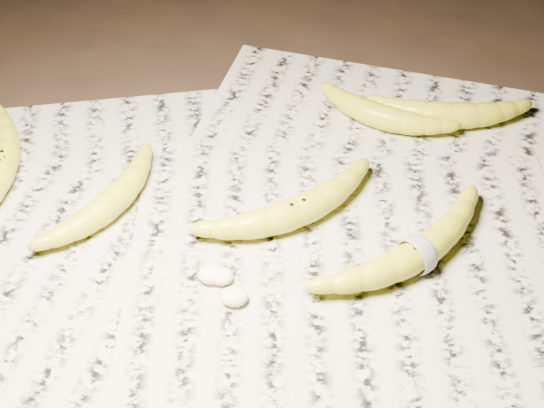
{
  "coord_description": "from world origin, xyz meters",
  "views": [
    {
      "loc": [
        0.0,
        -0.64,
        0.71
      ],
      "look_at": [
        0.01,
        0.02,
        0.05
      ],
      "focal_mm": 50.0,
      "sensor_mm": 36.0,
      "label": 1
    }
  ],
  "objects_px": {
    "banana_center": "(296,210)",
    "banana_left_b": "(111,201)",
    "banana_taped": "(418,252)",
    "banana_left_a": "(1,164)",
    "banana_upper_b": "(380,114)",
    "banana_upper_a": "(451,113)"
  },
  "relations": [
    {
      "from": "banana_left_a",
      "to": "banana_left_b",
      "type": "distance_m",
      "value": 0.17
    },
    {
      "from": "banana_taped",
      "to": "banana_upper_a",
      "type": "relative_size",
      "value": 1.19
    },
    {
      "from": "banana_center",
      "to": "banana_taped",
      "type": "distance_m",
      "value": 0.16
    },
    {
      "from": "banana_taped",
      "to": "banana_upper_a",
      "type": "xyz_separation_m",
      "value": [
        0.09,
        0.27,
        -0.0
      ]
    },
    {
      "from": "banana_left_a",
      "to": "banana_upper_a",
      "type": "distance_m",
      "value": 0.64
    },
    {
      "from": "banana_left_a",
      "to": "banana_upper_a",
      "type": "bearing_deg",
      "value": -81.93
    },
    {
      "from": "banana_left_b",
      "to": "banana_center",
      "type": "bearing_deg",
      "value": -61.68
    },
    {
      "from": "banana_taped",
      "to": "banana_left_a",
      "type": "bearing_deg",
      "value": 127.26
    },
    {
      "from": "banana_taped",
      "to": "banana_upper_b",
      "type": "relative_size",
      "value": 1.33
    },
    {
      "from": "banana_taped",
      "to": "banana_upper_b",
      "type": "xyz_separation_m",
      "value": [
        -0.02,
        0.27,
        -0.0
      ]
    },
    {
      "from": "banana_left_b",
      "to": "banana_upper_b",
      "type": "bearing_deg",
      "value": -30.95
    },
    {
      "from": "banana_center",
      "to": "banana_upper_b",
      "type": "bearing_deg",
      "value": 28.69
    },
    {
      "from": "banana_center",
      "to": "banana_taped",
      "type": "xyz_separation_m",
      "value": [
        0.14,
        -0.07,
        -0.0
      ]
    },
    {
      "from": "banana_center",
      "to": "banana_left_b",
      "type": "bearing_deg",
      "value": 146.68
    },
    {
      "from": "banana_left_a",
      "to": "banana_upper_b",
      "type": "distance_m",
      "value": 0.53
    },
    {
      "from": "banana_left_a",
      "to": "banana_center",
      "type": "distance_m",
      "value": 0.41
    },
    {
      "from": "banana_left_a",
      "to": "banana_center",
      "type": "height_order",
      "value": "banana_center"
    },
    {
      "from": "banana_taped",
      "to": "banana_center",
      "type": "bearing_deg",
      "value": 117.3
    },
    {
      "from": "banana_taped",
      "to": "banana_upper_b",
      "type": "distance_m",
      "value": 0.27
    },
    {
      "from": "banana_left_b",
      "to": "banana_center",
      "type": "height_order",
      "value": "banana_center"
    },
    {
      "from": "banana_taped",
      "to": "banana_upper_a",
      "type": "bearing_deg",
      "value": 36.07
    },
    {
      "from": "banana_center",
      "to": "banana_taped",
      "type": "bearing_deg",
      "value": -55.22
    }
  ]
}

